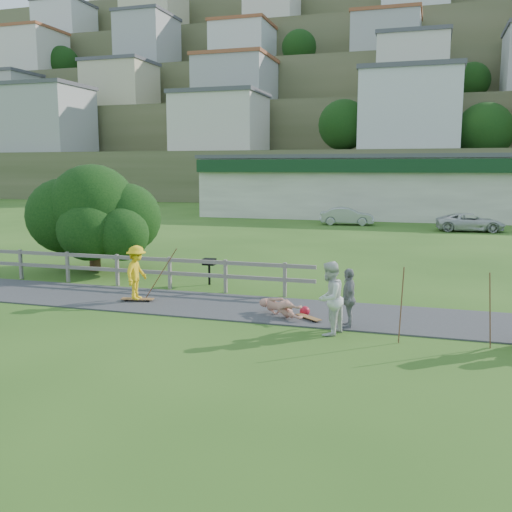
% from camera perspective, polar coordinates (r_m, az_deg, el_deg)
% --- Properties ---
extents(ground, '(260.00, 260.00, 0.00)m').
position_cam_1_polar(ground, '(15.80, -7.17, -6.15)').
color(ground, '#295117').
rests_on(ground, ground).
extents(path, '(34.00, 3.00, 0.04)m').
position_cam_1_polar(path, '(17.13, -5.12, -4.86)').
color(path, '#333335').
rests_on(path, ground).
extents(fence, '(15.05, 0.10, 1.10)m').
position_cam_1_polar(fence, '(20.65, -15.20, -0.80)').
color(fence, '#6A655D').
rests_on(fence, ground).
extents(strip_mall, '(32.50, 10.75, 5.10)m').
position_cam_1_polar(strip_mall, '(48.93, 14.36, 6.82)').
color(strip_mall, '#BAB4A3').
rests_on(strip_mall, ground).
extents(hillside, '(220.00, 67.00, 47.50)m').
position_cam_1_polar(hillside, '(105.92, 13.89, 14.19)').
color(hillside, '#484E2E').
rests_on(hillside, ground).
extents(skater_rider, '(0.66, 1.09, 1.65)m').
position_cam_1_polar(skater_rider, '(17.65, -11.84, -1.95)').
color(skater_rider, yellow).
rests_on(skater_rider, ground).
extents(skater_fallen, '(1.20, 1.48, 0.57)m').
position_cam_1_polar(skater_fallen, '(15.66, 2.48, -5.16)').
color(skater_fallen, tan).
rests_on(skater_fallen, ground).
extents(spectator_a, '(0.92, 1.05, 1.82)m').
position_cam_1_polar(spectator_a, '(14.06, 7.35, -4.22)').
color(spectator_a, silver).
rests_on(spectator_a, ground).
extents(spectator_b, '(0.53, 0.96, 1.56)m').
position_cam_1_polar(spectator_b, '(14.71, 9.24, -4.20)').
color(spectator_b, gray).
rests_on(spectator_b, ground).
extents(car_silver, '(3.93, 1.77, 1.25)m').
position_cam_1_polar(car_silver, '(41.36, 9.08, 3.95)').
color(car_silver, '#9DA0A4').
rests_on(car_silver, ground).
extents(car_white, '(4.41, 2.37, 1.18)m').
position_cam_1_polar(car_white, '(39.18, 20.64, 3.17)').
color(car_white, silver).
rests_on(car_white, ground).
extents(tree, '(5.65, 5.65, 3.57)m').
position_cam_1_polar(tree, '(23.47, -15.94, 2.91)').
color(tree, black).
rests_on(tree, ground).
extents(bbq, '(0.43, 0.33, 0.93)m').
position_cam_1_polar(bbq, '(20.01, -4.69, -1.57)').
color(bbq, black).
rests_on(bbq, ground).
extents(longboard_rider, '(1.02, 0.44, 0.11)m').
position_cam_1_polar(longboard_rider, '(17.81, -11.76, -4.37)').
color(longboard_rider, brown).
rests_on(longboard_rider, ground).
extents(longboard_fallen, '(0.80, 0.70, 0.10)m').
position_cam_1_polar(longboard_fallen, '(15.45, 5.27, -6.28)').
color(longboard_fallen, brown).
rests_on(longboard_fallen, ground).
extents(helmet, '(0.28, 0.28, 0.28)m').
position_cam_1_polar(helmet, '(15.89, 4.90, -5.50)').
color(helmet, '#B31427').
rests_on(helmet, ground).
extents(pole_rider, '(0.03, 0.03, 2.00)m').
position_cam_1_polar(pole_rider, '(17.70, -9.53, -1.28)').
color(pole_rider, brown).
rests_on(pole_rider, ground).
extents(pole_spec_left, '(0.03, 0.03, 1.82)m').
position_cam_1_polar(pole_spec_left, '(13.67, 14.32, -4.80)').
color(pole_spec_left, brown).
rests_on(pole_spec_left, ground).
extents(pole_spec_right, '(0.03, 0.03, 1.75)m').
position_cam_1_polar(pole_spec_right, '(13.94, 22.36, -5.08)').
color(pole_spec_right, brown).
rests_on(pole_spec_right, ground).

